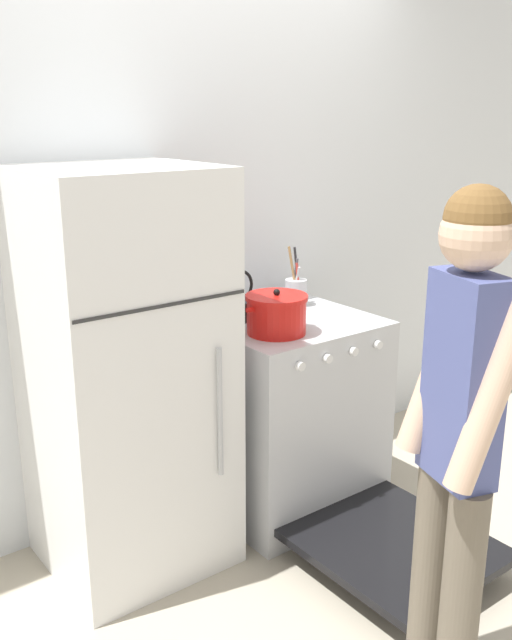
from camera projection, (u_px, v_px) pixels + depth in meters
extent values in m
plane|color=#B2A893|center=(192.00, 488.00, 3.51)|extent=(14.00, 14.00, 0.00)
cube|color=silver|center=(181.00, 230.00, 3.17)|extent=(10.00, 0.06, 2.55)
cube|color=white|center=(126.00, 375.00, 2.76)|extent=(0.68, 0.64, 1.60)
cube|color=#2D2D2D|center=(165.00, 306.00, 2.42)|extent=(0.66, 0.01, 0.01)
cylinder|color=#B2B5BA|center=(220.00, 413.00, 2.66)|extent=(0.02, 0.02, 0.51)
cube|color=silver|center=(284.00, 412.00, 3.29)|extent=(0.73, 0.69, 0.90)
cube|color=black|center=(286.00, 321.00, 3.16)|extent=(0.71, 0.68, 0.02)
cube|color=black|center=(332.00, 438.00, 3.05)|extent=(0.63, 0.05, 0.68)
cylinder|color=black|center=(276.00, 334.00, 2.96)|extent=(0.22, 0.22, 0.01)
cylinder|color=black|center=(334.00, 320.00, 3.15)|extent=(0.22, 0.22, 0.01)
cylinder|color=black|center=(237.00, 319.00, 3.17)|extent=(0.22, 0.22, 0.01)
cylinder|color=black|center=(294.00, 307.00, 3.36)|extent=(0.22, 0.22, 0.01)
cylinder|color=silver|center=(300.00, 366.00, 2.78)|extent=(0.04, 0.02, 0.04)
cylinder|color=silver|center=(328.00, 359.00, 2.87)|extent=(0.04, 0.02, 0.04)
cylinder|color=silver|center=(354.00, 351.00, 2.95)|extent=(0.04, 0.02, 0.04)
cylinder|color=silver|center=(378.00, 345.00, 3.03)|extent=(0.04, 0.02, 0.04)
cube|color=black|center=(395.00, 545.00, 2.85)|extent=(0.67, 0.72, 0.04)
cube|color=#99999E|center=(296.00, 427.00, 3.24)|extent=(0.59, 0.38, 0.01)
cylinder|color=red|center=(276.00, 316.00, 2.94)|extent=(0.25, 0.25, 0.15)
cylinder|color=red|center=(277.00, 297.00, 2.92)|extent=(0.26, 0.26, 0.02)
sphere|color=black|center=(277.00, 292.00, 2.91)|extent=(0.03, 0.03, 0.03)
cylinder|color=red|center=(250.00, 310.00, 2.85)|extent=(0.03, 0.02, 0.02)
cylinder|color=red|center=(302.00, 299.00, 3.00)|extent=(0.03, 0.02, 0.02)
cylinder|color=black|center=(239.00, 308.00, 3.17)|extent=(0.19, 0.19, 0.09)
cone|color=black|center=(239.00, 296.00, 3.15)|extent=(0.18, 0.18, 0.02)
sphere|color=black|center=(239.00, 292.00, 3.14)|extent=(0.02, 0.02, 0.02)
cone|color=black|center=(256.00, 303.00, 3.22)|extent=(0.11, 0.03, 0.09)
torus|color=black|center=(239.00, 286.00, 3.14)|extent=(0.15, 0.01, 0.15)
cylinder|color=#B7BABF|center=(296.00, 293.00, 3.36)|extent=(0.10, 0.10, 0.12)
cylinder|color=#9E7547|center=(293.00, 273.00, 3.34)|extent=(0.04, 0.05, 0.26)
cylinder|color=#232326|center=(297.00, 273.00, 3.36)|extent=(0.03, 0.03, 0.25)
cylinder|color=#B2B5BA|center=(296.00, 283.00, 3.35)|extent=(0.01, 0.05, 0.16)
cylinder|color=#4C4C51|center=(294.00, 279.00, 3.35)|extent=(0.02, 0.05, 0.20)
cylinder|color=#C63D33|center=(298.00, 282.00, 3.34)|extent=(0.03, 0.02, 0.18)
cylinder|color=#6B6051|center=(460.00, 611.00, 2.06)|extent=(0.12, 0.12, 0.79)
cylinder|color=#6B6051|center=(430.00, 579.00, 2.20)|extent=(0.12, 0.12, 0.79)
cube|color=#4C5693|center=(463.00, 380.00, 1.94)|extent=(0.19, 0.25, 0.59)
cylinder|color=beige|center=(492.00, 396.00, 1.83)|extent=(0.25, 0.15, 0.53)
cylinder|color=beige|center=(438.00, 365.00, 2.05)|extent=(0.25, 0.15, 0.53)
sphere|color=beige|center=(476.00, 235.00, 1.82)|extent=(0.19, 0.19, 0.19)
sphere|color=brown|center=(478.00, 218.00, 1.81)|extent=(0.18, 0.18, 0.18)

